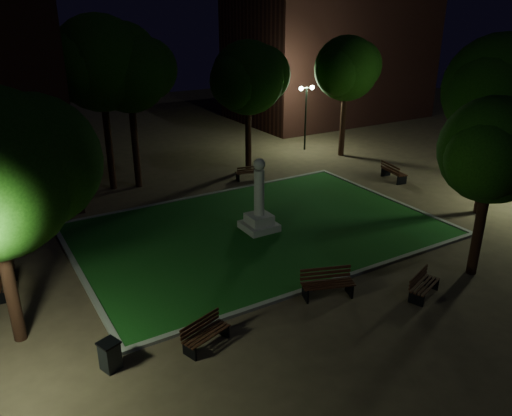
{
  "coord_description": "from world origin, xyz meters",
  "views": [
    {
      "loc": [
        -10.3,
        -14.89,
        9.06
      ],
      "look_at": [
        -0.76,
        1.0,
        1.58
      ],
      "focal_mm": 35.0,
      "sensor_mm": 36.0,
      "label": 1
    }
  ],
  "objects_px": {
    "bench_near_right": "(423,285)",
    "trash_bin": "(110,355)",
    "bench_near_left": "(327,284)",
    "bench_right_side": "(393,172)",
    "bench_left_side": "(7,281)",
    "monument": "(259,211)",
    "bench_west_near": "(205,334)",
    "bench_far_side": "(249,173)"
  },
  "relations": [
    {
      "from": "bench_near_right",
      "to": "monument",
      "type": "bearing_deg",
      "value": 84.95
    },
    {
      "from": "monument",
      "to": "bench_right_side",
      "type": "distance_m",
      "value": 10.23
    },
    {
      "from": "bench_near_left",
      "to": "bench_far_side",
      "type": "xyz_separation_m",
      "value": [
        3.93,
        11.89,
        -0.06
      ]
    },
    {
      "from": "monument",
      "to": "bench_right_side",
      "type": "relative_size",
      "value": 1.73
    },
    {
      "from": "bench_near_left",
      "to": "bench_west_near",
      "type": "relative_size",
      "value": 1.18
    },
    {
      "from": "bench_near_left",
      "to": "trash_bin",
      "type": "bearing_deg",
      "value": -161.1
    },
    {
      "from": "bench_near_right",
      "to": "bench_left_side",
      "type": "distance_m",
      "value": 14.09
    },
    {
      "from": "bench_left_side",
      "to": "bench_right_side",
      "type": "relative_size",
      "value": 0.94
    },
    {
      "from": "bench_near_right",
      "to": "trash_bin",
      "type": "distance_m",
      "value": 10.2
    },
    {
      "from": "bench_near_left",
      "to": "bench_right_side",
      "type": "xyz_separation_m",
      "value": [
        10.79,
        7.66,
        -0.0
      ]
    },
    {
      "from": "monument",
      "to": "bench_near_right",
      "type": "bearing_deg",
      "value": -74.76
    },
    {
      "from": "bench_near_right",
      "to": "bench_west_near",
      "type": "xyz_separation_m",
      "value": [
        -7.44,
        1.35,
        0.0
      ]
    },
    {
      "from": "bench_near_right",
      "to": "bench_right_side",
      "type": "bearing_deg",
      "value": 28.97
    },
    {
      "from": "bench_near_left",
      "to": "bench_left_side",
      "type": "xyz_separation_m",
      "value": [
        -9.19,
        5.8,
        -0.03
      ]
    },
    {
      "from": "bench_near_right",
      "to": "bench_right_side",
      "type": "distance_m",
      "value": 12.29
    },
    {
      "from": "monument",
      "to": "bench_west_near",
      "type": "bearing_deg",
      "value": -132.4
    },
    {
      "from": "monument",
      "to": "bench_right_side",
      "type": "height_order",
      "value": "monument"
    },
    {
      "from": "monument",
      "to": "bench_left_side",
      "type": "xyz_separation_m",
      "value": [
        -9.96,
        0.14,
        -0.53
      ]
    },
    {
      "from": "monument",
      "to": "bench_far_side",
      "type": "bearing_deg",
      "value": 63.1
    },
    {
      "from": "monument",
      "to": "bench_right_side",
      "type": "xyz_separation_m",
      "value": [
        10.02,
        2.0,
        -0.5
      ]
    },
    {
      "from": "bench_far_side",
      "to": "bench_west_near",
      "type": "bearing_deg",
      "value": 67.04
    },
    {
      "from": "bench_near_left",
      "to": "bench_west_near",
      "type": "distance_m",
      "value": 4.68
    },
    {
      "from": "bench_right_side",
      "to": "bench_far_side",
      "type": "distance_m",
      "value": 8.06
    },
    {
      "from": "bench_near_left",
      "to": "bench_west_near",
      "type": "height_order",
      "value": "bench_near_left"
    },
    {
      "from": "bench_near_right",
      "to": "bench_left_side",
      "type": "bearing_deg",
      "value": 127.77
    },
    {
      "from": "bench_left_side",
      "to": "trash_bin",
      "type": "distance_m",
      "value": 6.02
    },
    {
      "from": "bench_left_side",
      "to": "bench_near_right",
      "type": "bearing_deg",
      "value": 68.66
    },
    {
      "from": "bench_west_near",
      "to": "bench_right_side",
      "type": "relative_size",
      "value": 0.86
    },
    {
      "from": "bench_left_side",
      "to": "trash_bin",
      "type": "bearing_deg",
      "value": 29.13
    },
    {
      "from": "bench_west_near",
      "to": "trash_bin",
      "type": "xyz_separation_m",
      "value": [
        -2.61,
        0.4,
        0.04
      ]
    },
    {
      "from": "bench_left_side",
      "to": "monument",
      "type": "bearing_deg",
      "value": 99.8
    },
    {
      "from": "bench_left_side",
      "to": "trash_bin",
      "type": "xyz_separation_m",
      "value": [
        1.91,
        -5.7,
        0.0
      ]
    },
    {
      "from": "bench_near_left",
      "to": "trash_bin",
      "type": "xyz_separation_m",
      "value": [
        -7.28,
        0.1,
        -0.02
      ]
    },
    {
      "from": "monument",
      "to": "bench_left_side",
      "type": "bearing_deg",
      "value": 179.19
    },
    {
      "from": "bench_west_near",
      "to": "bench_left_side",
      "type": "height_order",
      "value": "bench_left_side"
    },
    {
      "from": "bench_left_side",
      "to": "bench_right_side",
      "type": "height_order",
      "value": "bench_right_side"
    },
    {
      "from": "bench_near_left",
      "to": "bench_right_side",
      "type": "height_order",
      "value": "bench_near_left"
    },
    {
      "from": "monument",
      "to": "trash_bin",
      "type": "relative_size",
      "value": 3.75
    },
    {
      "from": "bench_near_left",
      "to": "trash_bin",
      "type": "relative_size",
      "value": 2.19
    },
    {
      "from": "monument",
      "to": "bench_west_near",
      "type": "height_order",
      "value": "monument"
    },
    {
      "from": "bench_right_side",
      "to": "trash_bin",
      "type": "distance_m",
      "value": 19.59
    },
    {
      "from": "bench_near_left",
      "to": "bench_west_near",
      "type": "xyz_separation_m",
      "value": [
        -4.67,
        -0.3,
        -0.07
      ]
    }
  ]
}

